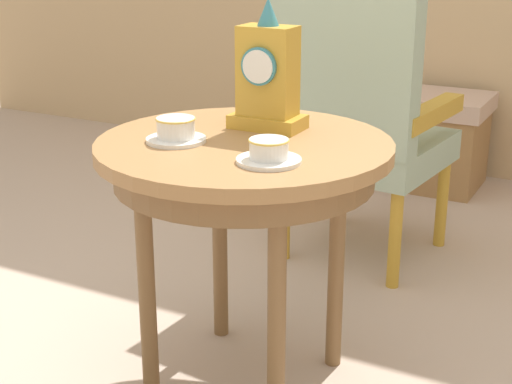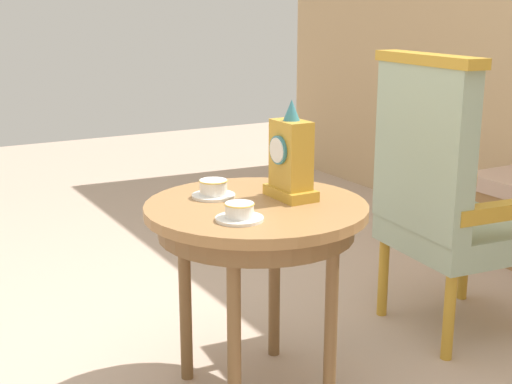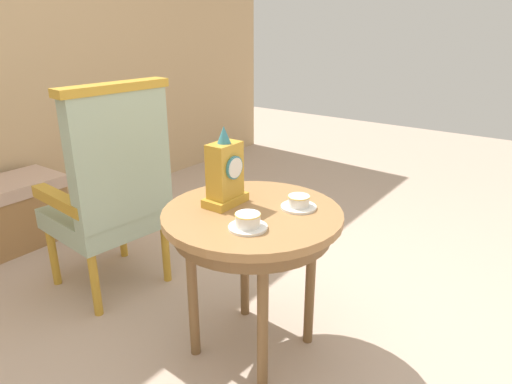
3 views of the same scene
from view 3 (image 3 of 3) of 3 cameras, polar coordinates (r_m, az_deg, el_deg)
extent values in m
plane|color=#BCA38E|center=(2.18, -0.21, -19.90)|extent=(10.00, 10.00, 0.00)
cylinder|color=#9E7042|center=(1.90, -0.46, -2.84)|extent=(0.74, 0.74, 0.03)
cylinder|color=brown|center=(1.92, -0.45, -4.27)|extent=(0.65, 0.65, 0.07)
cylinder|color=brown|center=(2.28, -1.42, -8.07)|extent=(0.04, 0.04, 0.64)
cylinder|color=brown|center=(2.04, -7.83, -12.03)|extent=(0.04, 0.04, 0.64)
cylinder|color=brown|center=(1.85, 0.83, -15.78)|extent=(0.04, 0.04, 0.64)
cylinder|color=brown|center=(2.11, 6.71, -10.85)|extent=(0.04, 0.04, 0.64)
cylinder|color=white|center=(1.74, -1.01, -4.36)|extent=(0.15, 0.15, 0.01)
cylinder|color=white|center=(1.73, -1.02, -3.45)|extent=(0.09, 0.09, 0.05)
torus|color=gold|center=(1.72, -1.02, -2.77)|extent=(0.10, 0.10, 0.00)
cylinder|color=white|center=(1.93, 5.27, -1.85)|extent=(0.15, 0.15, 0.01)
cylinder|color=white|center=(1.92, 5.30, -1.09)|extent=(0.09, 0.09, 0.05)
torus|color=gold|center=(1.91, 5.32, -0.54)|extent=(0.09, 0.09, 0.00)
cube|color=gold|center=(1.96, -3.78, -0.98)|extent=(0.19, 0.11, 0.04)
cube|color=gold|center=(1.92, -3.87, 2.71)|extent=(0.14, 0.09, 0.23)
cylinder|color=teal|center=(1.88, -2.69, 3.01)|extent=(0.10, 0.01, 0.10)
cylinder|color=white|center=(1.88, -2.55, 2.98)|extent=(0.08, 0.00, 0.08)
cone|color=teal|center=(1.88, -3.98, 7.07)|extent=(0.06, 0.06, 0.07)
cube|color=#9EB299|center=(2.65, -18.09, -2.93)|extent=(0.57, 0.57, 0.11)
cube|color=#9EB299|center=(2.34, -16.32, 4.00)|extent=(0.53, 0.14, 0.64)
cube|color=gold|center=(2.27, -17.19, 12.23)|extent=(0.57, 0.16, 0.04)
cube|color=gold|center=(2.70, -14.33, 1.69)|extent=(0.12, 0.47, 0.06)
cube|color=gold|center=(2.49, -23.01, -0.96)|extent=(0.12, 0.47, 0.06)
cylinder|color=gold|center=(3.01, -16.21, -4.58)|extent=(0.04, 0.04, 0.35)
cylinder|color=gold|center=(2.84, -23.70, -7.23)|extent=(0.04, 0.04, 0.35)
cylinder|color=gold|center=(2.68, -11.06, -7.37)|extent=(0.04, 0.04, 0.35)
cylinder|color=gold|center=(2.48, -19.22, -10.69)|extent=(0.04, 0.04, 0.35)
camera|label=1|loc=(2.38, 50.76, 7.60)|focal=54.38mm
camera|label=2|loc=(3.36, 38.80, 14.53)|focal=49.64mm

